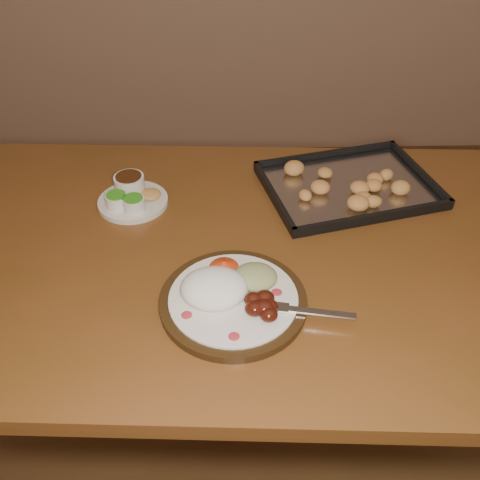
{
  "coord_description": "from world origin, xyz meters",
  "views": [
    {
      "loc": [
        -0.32,
        -0.67,
        1.53
      ],
      "look_at": [
        -0.3,
        0.25,
        0.77
      ],
      "focal_mm": 40.0,
      "sensor_mm": 36.0,
      "label": 1
    }
  ],
  "objects": [
    {
      "name": "dinner_plate",
      "position": [
        -0.32,
        0.08,
        0.77
      ],
      "size": [
        0.38,
        0.29,
        0.07
      ],
      "rotation": [
        0.0,
        0.0,
        -0.39
      ],
      "color": "black",
      "rests_on": "dining_table"
    },
    {
      "name": "baking_tray",
      "position": [
        -0.02,
        0.48,
        0.76
      ],
      "size": [
        0.48,
        0.4,
        0.04
      ],
      "rotation": [
        0.0,
        0.0,
        0.26
      ],
      "color": "black",
      "rests_on": "dining_table"
    },
    {
      "name": "condiment_saucer",
      "position": [
        -0.57,
        0.43,
        0.77
      ],
      "size": [
        0.17,
        0.17,
        0.06
      ],
      "rotation": [
        0.0,
        0.0,
        -0.01
      ],
      "color": "beige",
      "rests_on": "dining_table"
    },
    {
      "name": "dining_table",
      "position": [
        -0.3,
        0.25,
        0.65
      ],
      "size": [
        1.54,
        0.97,
        0.75
      ],
      "rotation": [
        0.0,
        0.0,
        -0.05
      ],
      "color": "brown",
      "rests_on": "ground"
    }
  ]
}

